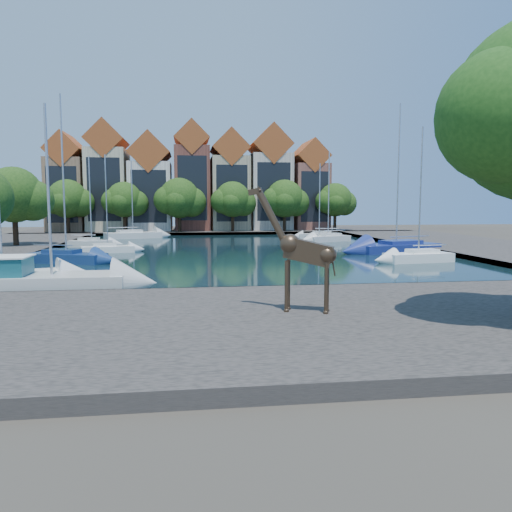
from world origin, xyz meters
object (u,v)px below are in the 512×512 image
(giraffe_statue, at_px, (302,251))
(sailboat_left_a, at_px, (2,276))
(motorsailer, at_px, (22,279))
(sailboat_right_a, at_px, (418,255))

(giraffe_statue, relative_size, sailboat_left_a, 0.45)
(giraffe_statue, bearing_deg, motorsailer, 147.59)
(sailboat_right_a, bearing_deg, giraffe_statue, -126.78)
(giraffe_statue, bearing_deg, sailboat_left_a, 145.02)
(sailboat_left_a, bearing_deg, giraffe_statue, -34.98)
(sailboat_left_a, height_order, sailboat_right_a, sailboat_left_a)
(giraffe_statue, xyz_separation_m, sailboat_right_a, (13.72, 18.35, -2.22))
(motorsailer, distance_m, sailboat_right_a, 28.54)
(giraffe_statue, xyz_separation_m, sailboat_left_a, (-14.63, 10.24, -2.20))
(motorsailer, bearing_deg, sailboat_left_a, 129.75)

